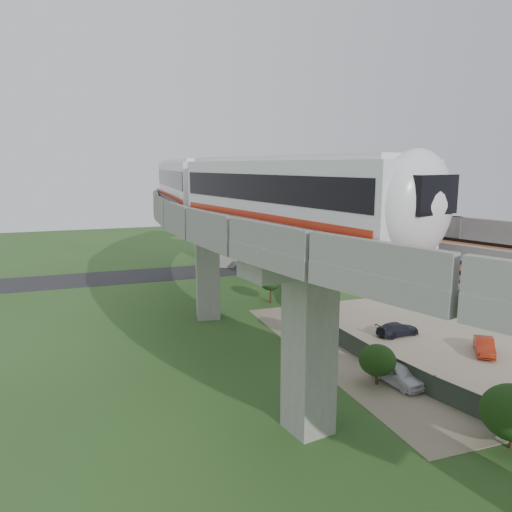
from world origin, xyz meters
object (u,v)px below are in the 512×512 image
object	(u,v)px
car_white	(398,374)
metro_train	(210,181)
car_red	(484,346)
car_dark	(398,329)

from	to	relation	value
car_white	metro_train	bearing A→B (deg)	104.22
metro_train	car_white	bearing A→B (deg)	-67.67
car_white	car_red	xyz separation A→B (m)	(9.04, 2.16, -0.08)
metro_train	car_dark	xyz separation A→B (m)	(12.80, -10.20, -11.73)
car_white	car_dark	distance (m)	9.42
car_white	car_red	distance (m)	9.29
metro_train	car_dark	distance (m)	20.14
car_white	car_red	bearing A→B (deg)	5.34
metro_train	car_red	xyz separation A→B (m)	(16.38, -15.71, -11.68)
metro_train	car_white	distance (m)	22.53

